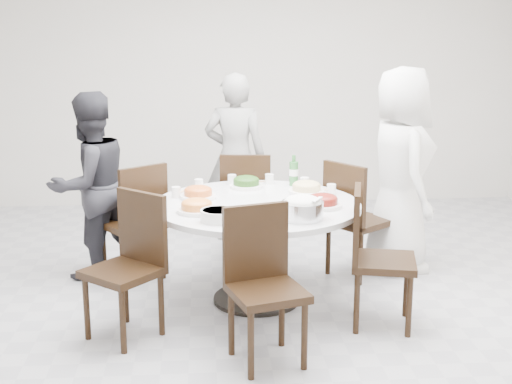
{
  "coord_description": "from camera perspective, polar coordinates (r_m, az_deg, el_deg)",
  "views": [
    {
      "loc": [
        -0.56,
        -4.86,
        2.05
      ],
      "look_at": [
        -0.18,
        0.14,
        0.82
      ],
      "focal_mm": 50.0,
      "sensor_mm": 36.0,
      "label": 1
    }
  ],
  "objects": [
    {
      "name": "dish_pale",
      "position": [
        5.42,
        4.06,
        0.29
      ],
      "size": [
        0.28,
        0.28,
        0.07
      ],
      "primitive_type": "cylinder",
      "color": "white",
      "rests_on": "dining_table"
    },
    {
      "name": "wall_front",
      "position": [
        2.05,
        11.77,
        -4.99
      ],
      "size": [
        6.0,
        0.01,
        2.8
      ],
      "primitive_type": "cube",
      "color": "beige",
      "rests_on": "ground"
    },
    {
      "name": "chair_ne",
      "position": [
        5.8,
        8.23,
        -2.11
      ],
      "size": [
        0.59,
        0.59,
        0.95
      ],
      "primitive_type": "cube",
      "rotation": [
        0.0,
        0.0,
        2.22
      ],
      "color": "black",
      "rests_on": "floor"
    },
    {
      "name": "diner_right",
      "position": [
        5.93,
        11.46,
        1.72
      ],
      "size": [
        0.61,
        0.87,
        1.68
      ],
      "primitive_type": "imported",
      "rotation": [
        0.0,
        0.0,
        1.67
      ],
      "color": "silver",
      "rests_on": "floor"
    },
    {
      "name": "tea_cups",
      "position": [
        5.7,
        -0.62,
        1.01
      ],
      "size": [
        0.07,
        0.07,
        0.08
      ],
      "primitive_type": "cylinder",
      "color": "white",
      "rests_on": "dining_table"
    },
    {
      "name": "chair_s",
      "position": [
        4.29,
        0.91,
        -7.74
      ],
      "size": [
        0.52,
        0.52,
        0.95
      ],
      "primitive_type": "cube",
      "rotation": [
        0.0,
        0.0,
        6.58
      ],
      "color": "black",
      "rests_on": "floor"
    },
    {
      "name": "beverage_bottle",
      "position": [
        5.65,
        3.04,
        1.74
      ],
      "size": [
        0.07,
        0.07,
        0.24
      ],
      "primitive_type": "cylinder",
      "color": "#2A6A2E",
      "rests_on": "dining_table"
    },
    {
      "name": "floor",
      "position": [
        5.3,
        2.06,
        -8.96
      ],
      "size": [
        6.0,
        6.0,
        0.01
      ],
      "primitive_type": "cube",
      "color": "#A4A4A8",
      "rests_on": "ground"
    },
    {
      "name": "chopsticks",
      "position": [
        5.78,
        -0.83,
        0.84
      ],
      "size": [
        0.24,
        0.04,
        0.01
      ],
      "primitive_type": null,
      "color": "tan",
      "rests_on": "dining_table"
    },
    {
      "name": "chair_se",
      "position": [
        4.88,
        10.2,
        -5.27
      ],
      "size": [
        0.5,
        0.5,
        0.95
      ],
      "primitive_type": "cube",
      "rotation": [
        0.0,
        0.0,
        7.63
      ],
      "color": "black",
      "rests_on": "floor"
    },
    {
      "name": "chair_sw",
      "position": [
        4.7,
        -10.64,
        -6.04
      ],
      "size": [
        0.59,
        0.59,
        0.95
      ],
      "primitive_type": "cube",
      "rotation": [
        0.0,
        0.0,
        5.56
      ],
      "color": "black",
      "rests_on": "floor"
    },
    {
      "name": "chair_nw",
      "position": [
        5.75,
        -9.9,
        -2.31
      ],
      "size": [
        0.59,
        0.59,
        0.95
      ],
      "primitive_type": "cube",
      "rotation": [
        0.0,
        0.0,
        3.79
      ],
      "color": "black",
      "rests_on": "floor"
    },
    {
      "name": "dining_table",
      "position": [
        5.23,
        0.04,
        -4.87
      ],
      "size": [
        1.5,
        1.5,
        0.75
      ],
      "primitive_type": "cylinder",
      "color": "silver",
      "rests_on": "floor"
    },
    {
      "name": "dish_orange",
      "position": [
        5.27,
        -4.65,
        -0.13
      ],
      "size": [
        0.27,
        0.27,
        0.07
      ],
      "primitive_type": "cylinder",
      "color": "white",
      "rests_on": "dining_table"
    },
    {
      "name": "dish_greens",
      "position": [
        5.58,
        -0.78,
        0.68
      ],
      "size": [
        0.26,
        0.26,
        0.07
      ],
      "primitive_type": "cylinder",
      "color": "white",
      "rests_on": "dining_table"
    },
    {
      "name": "rice_bowl",
      "position": [
        4.72,
        3.73,
        -1.47
      ],
      "size": [
        0.28,
        0.28,
        0.12
      ],
      "primitive_type": "cylinder",
      "color": "silver",
      "rests_on": "dining_table"
    },
    {
      "name": "dish_tofu",
      "position": [
        4.89,
        -4.77,
        -1.23
      ],
      "size": [
        0.27,
        0.27,
        0.07
      ],
      "primitive_type": "cylinder",
      "color": "white",
      "rests_on": "dining_table"
    },
    {
      "name": "soup_bowl",
      "position": [
        4.68,
        -3.01,
        -1.88
      ],
      "size": [
        0.24,
        0.24,
        0.07
      ],
      "primitive_type": "cylinder",
      "color": "white",
      "rests_on": "dining_table"
    },
    {
      "name": "diner_middle",
      "position": [
        6.62,
        -1.68,
        2.77
      ],
      "size": [
        0.64,
        0.48,
        1.57
      ],
      "primitive_type": "imported",
      "rotation": [
        0.0,
        0.0,
        2.94
      ],
      "color": "black",
      "rests_on": "floor"
    },
    {
      "name": "chair_n",
      "position": [
        6.16,
        -0.77,
        -1.03
      ],
      "size": [
        0.46,
        0.46,
        0.95
      ],
      "primitive_type": "cube",
      "rotation": [
        0.0,
        0.0,
        3.03
      ],
      "color": "black",
      "rests_on": "floor"
    },
    {
      "name": "diner_left",
      "position": [
        5.82,
        -13.13,
        0.49
      ],
      "size": [
        0.92,
        0.91,
        1.49
      ],
      "primitive_type": "imported",
      "rotation": [
        0.0,
        0.0,
        3.89
      ],
      "color": "black",
      "rests_on": "floor"
    },
    {
      "name": "wall_back",
      "position": [
        7.9,
        -0.28,
        9.07
      ],
      "size": [
        6.0,
        0.01,
        2.8
      ],
      "primitive_type": "cube",
      "color": "beige",
      "rests_on": "ground"
    },
    {
      "name": "dish_redbrown",
      "position": [
        5.03,
        5.34,
        -0.83
      ],
      "size": [
        0.27,
        0.27,
        0.07
      ],
      "primitive_type": "cylinder",
      "color": "white",
      "rests_on": "dining_table"
    }
  ]
}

